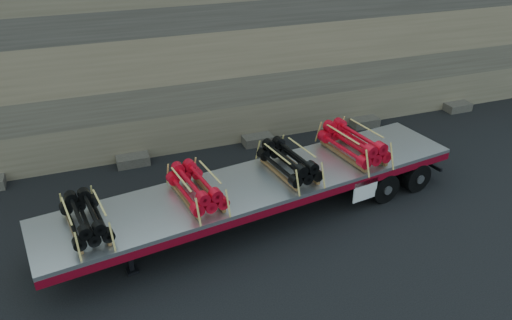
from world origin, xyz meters
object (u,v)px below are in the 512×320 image
Objects in this scene: trailer at (261,199)px; bundle_midrear at (289,162)px; bundle_midfront at (196,188)px; bundle_front at (86,219)px; bundle_rear at (353,144)px.

bundle_midrear reaches higher than trailer.
bundle_midrear is (3.05, 0.45, 0.01)m from bundle_midfront.
trailer is 6.72× the size of bundle_front.
trailer is 1.45m from bundle_midrear.
bundle_midfront is 0.98× the size of bundle_midrear.
trailer is at bearing -180.00° from bundle_midrear.
bundle_midrear is at bearing 180.00° from bundle_rear.
bundle_rear reaches higher than bundle_front.
bundle_rear reaches higher than trailer.
bundle_midfront is at bearing 180.00° from trailer.
bundle_rear is (8.56, 1.25, 0.07)m from bundle_front.
bundle_midrear is (0.98, 0.14, 1.05)m from trailer.
bundle_rear is (3.46, 0.51, 1.09)m from trailer.
bundle_front is 6.16m from bundle_midrear.
trailer is 2.34m from bundle_midfront.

